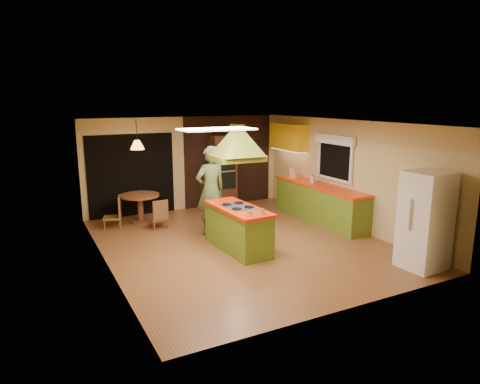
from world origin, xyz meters
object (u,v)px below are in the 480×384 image
canister_large (292,173)px  refrigerator (425,220)px  kitchen_island (238,228)px  dining_table (140,203)px  wall_oven (222,172)px  man (211,190)px

canister_large → refrigerator: bearing=-92.0°
kitchen_island → dining_table: kitchen_island is taller
wall_oven → kitchen_island: bearing=-109.7°
refrigerator → canister_large: size_ratio=8.01×
man → wall_oven: bearing=-128.2°
dining_table → refrigerator: bearing=-54.0°
kitchen_island → wall_oven: 3.49m
canister_large → wall_oven: bearing=140.8°
man → refrigerator: size_ratio=1.13×
refrigerator → dining_table: (-3.74, 5.15, -0.38)m
man → canister_large: (2.71, 0.81, 0.04)m
wall_oven → canister_large: bearing=-39.0°
canister_large → kitchen_island: bearing=-142.6°
kitchen_island → dining_table: size_ratio=1.91×
kitchen_island → dining_table: (-1.24, 2.80, 0.04)m
kitchen_island → wall_oven: size_ratio=0.88×
kitchen_island → canister_large: (2.66, 2.03, 0.58)m
dining_table → wall_oven: bearing=10.4°
man → kitchen_island: bearing=85.4°
kitchen_island → wall_oven: bearing=67.8°
dining_table → canister_large: canister_large is taller
dining_table → canister_large: (3.89, -0.77, 0.54)m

